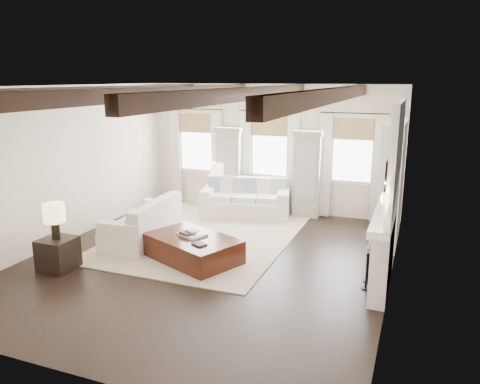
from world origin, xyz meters
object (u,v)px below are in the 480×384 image
at_px(sofa_back, 246,200).
at_px(side_table_back, 218,197).
at_px(ottoman, 193,248).
at_px(side_table_front, 58,254).
at_px(sofa_left, 146,224).

bearing_deg(sofa_back, side_table_back, 161.90).
xyz_separation_m(ottoman, side_table_front, (-2.04, -1.25, 0.06)).
xyz_separation_m(sofa_left, side_table_back, (0.41, 2.82, -0.06)).
distance_m(ottoman, side_table_back, 3.60).
bearing_deg(side_table_front, ottoman, 31.52).
distance_m(side_table_front, side_table_back, 4.82).
bearing_deg(side_table_front, sofa_back, 66.38).
xyz_separation_m(sofa_back, side_table_front, (-1.93, -4.41, -0.09)).
bearing_deg(sofa_left, sofa_back, 62.78).
relative_size(sofa_back, sofa_left, 1.09).
bearing_deg(side_table_front, sofa_left, 71.55).
distance_m(sofa_back, ottoman, 3.16).
height_order(sofa_left, ottoman, sofa_left).
relative_size(sofa_back, ottoman, 1.32).
bearing_deg(side_table_front, side_table_back, 77.61).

